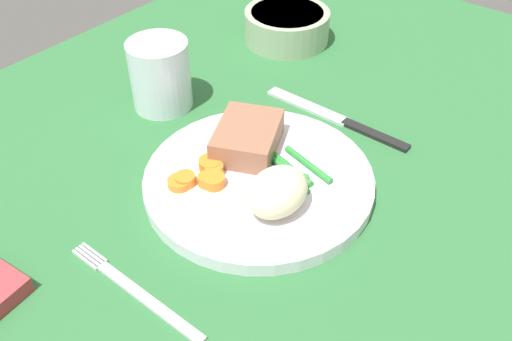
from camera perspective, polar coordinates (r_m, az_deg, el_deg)
The scene contains 10 objects.
dining_table at distance 61.67cm, azimuth 0.73°, elevation -2.55°, with size 120.00×90.00×2.00cm.
dinner_plate at distance 60.46cm, azimuth 0.00°, elevation -1.29°, with size 25.02×25.02×1.60cm, color white.
meat_portion at distance 62.89cm, azimuth -0.88°, elevation 3.42°, with size 8.79×6.65×3.07cm, color #936047.
mashed_potatoes at distance 55.12cm, azimuth 2.19°, elevation -2.19°, with size 7.08×5.52×4.37cm, color beige.
carrot_slices at distance 59.60cm, azimuth -5.51°, elevation -0.49°, with size 6.65×5.24×1.24cm.
green_beans at distance 60.70cm, azimuth 3.60°, elevation 0.26°, with size 5.40×9.74×0.75cm.
fork at distance 52.62cm, azimuth -12.19°, elevation -12.03°, with size 1.44×16.60×0.40cm.
knife at distance 71.43cm, azimuth 8.47°, elevation 5.19°, with size 1.70×20.50×0.64cm.
water_glass at distance 72.80cm, azimuth -9.72°, elevation 9.18°, with size 7.72×7.72×8.93cm.
salad_bowl at distance 87.92cm, azimuth 3.17°, elevation 14.73°, with size 12.93×12.93×4.74cm.
Camera 1 is at (-35.37, -27.37, 43.46)cm, focal length 39.05 mm.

